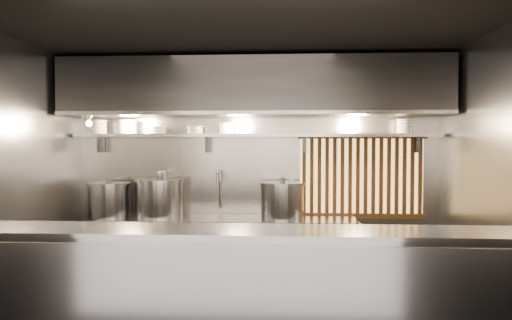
# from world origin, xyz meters

# --- Properties ---
(ceiling) EXTENTS (4.50, 4.50, 0.00)m
(ceiling) POSITION_xyz_m (0.00, 0.00, 2.80)
(ceiling) COLOR black
(ceiling) RESTS_ON wall_back
(wall_back) EXTENTS (4.50, 0.00, 4.50)m
(wall_back) POSITION_xyz_m (0.00, 1.50, 1.40)
(wall_back) COLOR gray
(wall_back) RESTS_ON floor
(wall_left) EXTENTS (0.00, 3.00, 3.00)m
(wall_left) POSITION_xyz_m (-2.25, 0.00, 1.40)
(wall_left) COLOR gray
(wall_left) RESTS_ON floor
(wall_right) EXTENTS (0.00, 3.00, 3.00)m
(wall_right) POSITION_xyz_m (2.25, 0.00, 1.40)
(wall_right) COLOR gray
(wall_right) RESTS_ON floor
(serving_counter) EXTENTS (4.50, 0.56, 1.13)m
(serving_counter) POSITION_xyz_m (0.00, -0.96, 0.57)
(serving_counter) COLOR #A1A1A6
(serving_counter) RESTS_ON floor
(cooking_bench) EXTENTS (3.00, 0.70, 0.90)m
(cooking_bench) POSITION_xyz_m (-0.30, 1.13, 0.45)
(cooking_bench) COLOR #A1A1A6
(cooking_bench) RESTS_ON floor
(bowl_shelf) EXTENTS (4.40, 0.34, 0.04)m
(bowl_shelf) POSITION_xyz_m (0.00, 1.32, 1.88)
(bowl_shelf) COLOR #A1A1A6
(bowl_shelf) RESTS_ON wall_back
(exhaust_hood) EXTENTS (4.40, 0.81, 0.65)m
(exhaust_hood) POSITION_xyz_m (0.00, 1.10, 2.42)
(exhaust_hood) COLOR #2D2D30
(exhaust_hood) RESTS_ON ceiling
(wood_screen) EXTENTS (1.56, 0.09, 1.04)m
(wood_screen) POSITION_xyz_m (1.30, 1.45, 1.38)
(wood_screen) COLOR #FFCC72
(wood_screen) RESTS_ON wall_back
(faucet_left) EXTENTS (0.04, 0.30, 0.50)m
(faucet_left) POSITION_xyz_m (-1.15, 1.37, 1.31)
(faucet_left) COLOR silver
(faucet_left) RESTS_ON wall_back
(faucet_right) EXTENTS (0.04, 0.30, 0.50)m
(faucet_right) POSITION_xyz_m (-0.45, 1.37, 1.31)
(faucet_right) COLOR silver
(faucet_right) RESTS_ON wall_back
(heat_lamp) EXTENTS (0.25, 0.35, 0.20)m
(heat_lamp) POSITION_xyz_m (-1.90, 0.85, 2.07)
(heat_lamp) COLOR #A1A1A6
(heat_lamp) RESTS_ON exhaust_hood
(pendant_bulb) EXTENTS (0.09, 0.09, 0.19)m
(pendant_bulb) POSITION_xyz_m (-0.10, 1.20, 1.96)
(pendant_bulb) COLOR #2D2D30
(pendant_bulb) RESTS_ON exhaust_hood
(stock_pot_left) EXTENTS (0.61, 0.61, 0.45)m
(stock_pot_left) POSITION_xyz_m (-1.75, 1.12, 1.11)
(stock_pot_left) COLOR #A1A1A6
(stock_pot_left) RESTS_ON cooking_bench
(stock_pot_mid) EXTENTS (0.70, 0.70, 0.49)m
(stock_pot_mid) POSITION_xyz_m (-1.15, 1.17, 1.13)
(stock_pot_mid) COLOR #A1A1A6
(stock_pot_mid) RESTS_ON cooking_bench
(stock_pot_right) EXTENTS (0.56, 0.56, 0.47)m
(stock_pot_right) POSITION_xyz_m (0.33, 1.13, 1.11)
(stock_pot_right) COLOR #A1A1A6
(stock_pot_right) RESTS_ON cooking_bench
(bowl_stack_0) EXTENTS (0.21, 0.21, 0.17)m
(bowl_stack_0) POSITION_xyz_m (-1.94, 1.32, 1.98)
(bowl_stack_0) COLOR white
(bowl_stack_0) RESTS_ON bowl_shelf
(bowl_stack_1) EXTENTS (0.24, 0.24, 0.17)m
(bowl_stack_1) POSITION_xyz_m (-1.58, 1.32, 1.98)
(bowl_stack_1) COLOR white
(bowl_stack_1) RESTS_ON bowl_shelf
(bowl_stack_2) EXTENTS (0.24, 0.24, 0.09)m
(bowl_stack_2) POSITION_xyz_m (-1.21, 1.32, 1.95)
(bowl_stack_2) COLOR white
(bowl_stack_2) RESTS_ON bowl_shelf
(bowl_stack_3) EXTENTS (0.21, 0.21, 0.09)m
(bowl_stack_3) POSITION_xyz_m (-0.74, 1.32, 1.95)
(bowl_stack_3) COLOR white
(bowl_stack_3) RESTS_ON bowl_shelf
(bowl_stack_4) EXTENTS (0.20, 0.20, 0.13)m
(bowl_stack_4) POSITION_xyz_m (-0.36, 1.32, 1.97)
(bowl_stack_4) COLOR white
(bowl_stack_4) RESTS_ON bowl_shelf
(bowl_stack_5) EXTENTS (0.21, 0.21, 0.17)m
(bowl_stack_5) POSITION_xyz_m (1.79, 1.32, 1.98)
(bowl_stack_5) COLOR white
(bowl_stack_5) RESTS_ON bowl_shelf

